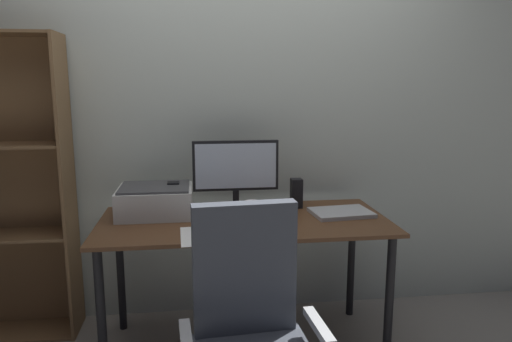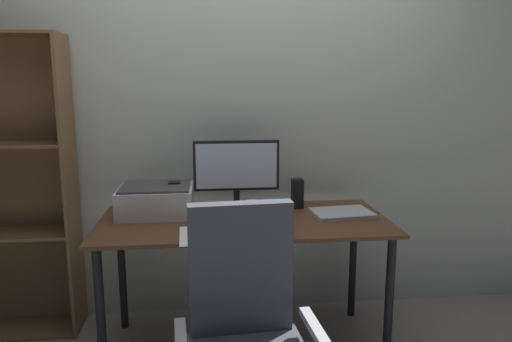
{
  "view_description": "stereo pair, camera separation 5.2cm",
  "coord_description": "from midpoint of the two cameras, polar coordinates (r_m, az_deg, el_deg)",
  "views": [
    {
      "loc": [
        -0.25,
        -2.41,
        1.46
      ],
      "look_at": [
        0.06,
        0.0,
        1.0
      ],
      "focal_mm": 33.19,
      "sensor_mm": 36.0,
      "label": 1
    },
    {
      "loc": [
        -0.2,
        -2.42,
        1.46
      ],
      "look_at": [
        0.06,
        0.0,
        1.0
      ],
      "focal_mm": 33.19,
      "sensor_mm": 36.0,
      "label": 2
    }
  ],
  "objects": [
    {
      "name": "speaker_right",
      "position": [
        2.75,
        5.53,
        -2.71
      ],
      "size": [
        0.06,
        0.07,
        0.17
      ],
      "primitive_type": "cube",
      "color": "black",
      "rests_on": "desk"
    },
    {
      "name": "monitor",
      "position": [
        2.68,
        -1.82,
        0.08
      ],
      "size": [
        0.49,
        0.2,
        0.4
      ],
      "color": "black",
      "rests_on": "desk"
    },
    {
      "name": "paper_sheet",
      "position": [
        2.28,
        -5.9,
        -7.72
      ],
      "size": [
        0.22,
        0.3,
        0.0
      ],
      "primitive_type": "cube",
      "rotation": [
        0.0,
        0.0,
        0.04
      ],
      "color": "white",
      "rests_on": "desk"
    },
    {
      "name": "desk",
      "position": [
        2.55,
        -0.85,
        -7.69
      ],
      "size": [
        1.53,
        0.71,
        0.74
      ],
      "color": "#56351E",
      "rests_on": "ground"
    },
    {
      "name": "bookshelf",
      "position": [
        3.05,
        -27.72,
        -2.03
      ],
      "size": [
        0.75,
        0.28,
        1.72
      ],
      "color": "brown",
      "rests_on": "ground"
    },
    {
      "name": "back_wall",
      "position": [
        2.95,
        -1.83,
        7.57
      ],
      "size": [
        6.4,
        0.1,
        2.6
      ],
      "primitive_type": "cube",
      "color": "beige",
      "rests_on": "ground"
    },
    {
      "name": "speaker_left",
      "position": [
        2.7,
        -9.25,
        -3.05
      ],
      "size": [
        0.06,
        0.07,
        0.17
      ],
      "primitive_type": "cube",
      "color": "black",
      "rests_on": "desk"
    },
    {
      "name": "coffee_mug",
      "position": [
        2.51,
        0.13,
        -4.75
      ],
      "size": [
        0.09,
        0.08,
        0.1
      ],
      "color": "white",
      "rests_on": "desk"
    },
    {
      "name": "laptop",
      "position": [
        2.65,
        10.86,
        -5.01
      ],
      "size": [
        0.34,
        0.26,
        0.02
      ],
      "primitive_type": "cube",
      "rotation": [
        0.0,
        0.0,
        0.1
      ],
      "color": "#B7BABC",
      "rests_on": "desk"
    },
    {
      "name": "keyboard",
      "position": [
        2.33,
        -1.36,
        -7.08
      ],
      "size": [
        0.29,
        0.12,
        0.02
      ],
      "primitive_type": "cube",
      "rotation": [
        0.0,
        0.0,
        -0.02
      ],
      "color": "silver",
      "rests_on": "desk"
    },
    {
      "name": "mouse",
      "position": [
        2.35,
        4.05,
        -6.76
      ],
      "size": [
        0.07,
        0.1,
        0.03
      ],
      "primitive_type": "cube",
      "rotation": [
        0.0,
        0.0,
        -0.11
      ],
      "color": "black",
      "rests_on": "desk"
    },
    {
      "name": "printer",
      "position": [
        2.66,
        -11.41,
        -3.44
      ],
      "size": [
        0.4,
        0.34,
        0.16
      ],
      "color": "silver",
      "rests_on": "desk"
    }
  ]
}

